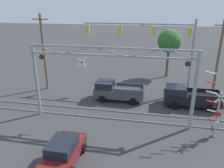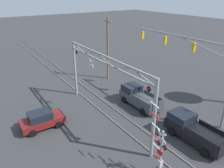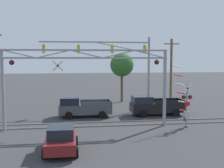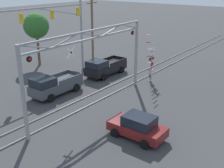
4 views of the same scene
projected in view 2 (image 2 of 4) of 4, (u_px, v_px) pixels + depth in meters
name	position (u px, v px, depth m)	size (l,w,h in m)	color
rail_track_near	(108.00, 117.00, 21.95)	(80.00, 0.08, 0.10)	gray
rail_track_far	(119.00, 112.00, 22.68)	(80.00, 0.08, 0.10)	gray
crossing_gantry	(105.00, 77.00, 20.10)	(13.45, 0.30, 6.47)	gray
crossing_signal_mast	(160.00, 153.00, 14.44)	(1.73, 0.35, 5.20)	gray
traffic_signal_span	(200.00, 60.00, 20.50)	(12.19, 0.39, 8.10)	gray
pickup_truck_lead	(139.00, 97.00, 23.91)	(5.10, 2.26, 1.97)	#3D4247
pickup_truck_following	(193.00, 130.00, 18.33)	(5.31, 2.26, 1.97)	black
sedan_waiting	(42.00, 120.00, 20.03)	(2.07, 3.90, 1.63)	maroon
utility_pole_left	(108.00, 48.00, 29.91)	(1.80, 0.28, 8.58)	brown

